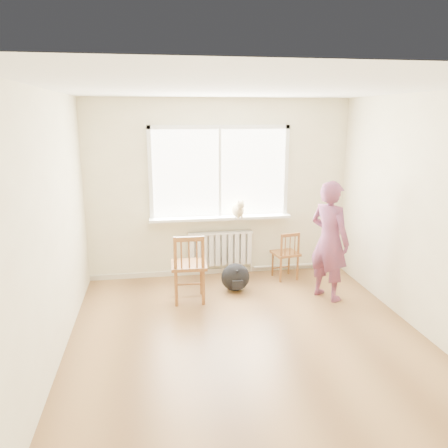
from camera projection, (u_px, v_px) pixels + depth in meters
name	position (u px, v px, depth m)	size (l,w,h in m)	color
floor	(250.00, 343.00, 4.82)	(4.50, 4.50, 0.00)	olive
ceiling	(255.00, 88.00, 4.16)	(4.50, 4.50, 0.00)	white
back_wall	(219.00, 189.00, 6.65)	(4.00, 0.01, 2.70)	#EDE6BE
window	(220.00, 169.00, 6.55)	(2.12, 0.05, 1.42)	white
windowsill	(221.00, 218.00, 6.64)	(2.15, 0.22, 0.04)	white
radiator	(220.00, 248.00, 6.78)	(1.00, 0.12, 0.55)	white
heating_pipe	(296.00, 265.00, 7.09)	(0.04, 0.04, 1.40)	silver
baseboard	(220.00, 271.00, 6.95)	(4.00, 0.03, 0.08)	beige
chair_left	(189.00, 268.00, 5.79)	(0.48, 0.46, 0.95)	brown
chair_right	(287.00, 255.00, 6.63)	(0.42, 0.41, 0.75)	brown
person	(329.00, 241.00, 5.85)	(0.59, 0.39, 1.63)	#C3414F
cat	(238.00, 209.00, 6.56)	(0.22, 0.44, 0.29)	beige
backpack	(235.00, 277.00, 6.22)	(0.41, 0.31, 0.41)	black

